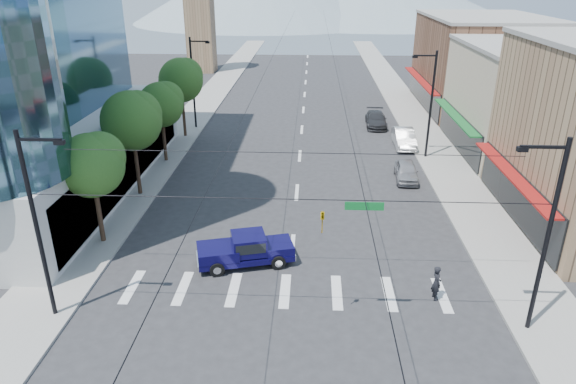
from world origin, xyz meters
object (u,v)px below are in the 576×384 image
at_px(pickup_truck, 245,249).
at_px(parked_car_mid, 404,138).
at_px(parked_car_near, 406,171).
at_px(parked_car_far, 376,119).
at_px(pedestrian, 436,283).

bearing_deg(pickup_truck, parked_car_mid, 45.50).
bearing_deg(parked_car_mid, parked_car_near, -97.17).
xyz_separation_m(pickup_truck, parked_car_far, (10.10, 27.62, -0.20)).
distance_m(pedestrian, parked_car_mid, 23.91).
height_order(pedestrian, parked_car_near, pedestrian).
relative_size(pickup_truck, parked_car_near, 1.35).
xyz_separation_m(pickup_truck, pedestrian, (9.67, -2.79, -0.02)).
height_order(parked_car_near, parked_car_far, parked_car_far).
bearing_deg(parked_car_near, pickup_truck, -126.27).
relative_size(parked_car_mid, parked_car_far, 0.98).
height_order(pedestrian, parked_car_mid, pedestrian).
distance_m(pickup_truck, parked_car_mid, 24.16).
height_order(pedestrian, parked_car_far, pedestrian).
relative_size(pickup_truck, pedestrian, 3.06).
distance_m(pickup_truck, pedestrian, 10.07).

